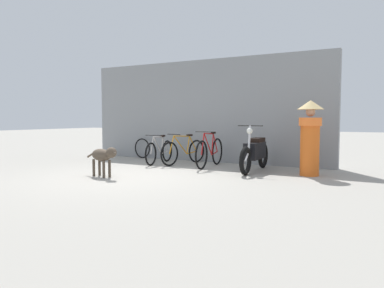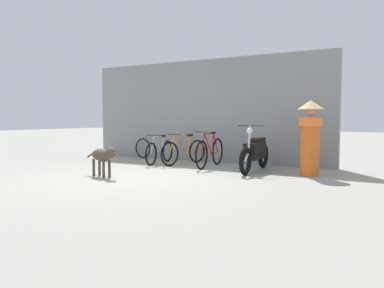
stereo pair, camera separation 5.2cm
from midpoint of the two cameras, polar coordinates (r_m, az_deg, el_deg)
ground_plane at (r=8.21m, az=-9.43°, el=-4.85°), size 60.00×60.00×0.00m
shop_wall_back at (r=10.88m, az=1.40°, el=5.05°), size 7.51×0.20×2.91m
bicycle_0 at (r=10.31m, az=-5.13°, el=-1.16°), size 0.46×1.62×0.81m
bicycle_1 at (r=10.13m, az=-1.44°, el=-1.16°), size 0.52×1.68×0.84m
bicycle_2 at (r=9.54m, az=2.57°, el=-1.26°), size 0.46×1.78×0.93m
motorcycle at (r=8.88m, az=9.40°, el=-1.28°), size 0.58×1.99×1.10m
stray_dog at (r=8.14m, az=-13.54°, el=-1.73°), size 1.04×0.41×0.65m
person_in_robes at (r=8.47m, az=17.37°, el=1.40°), size 0.80×0.80×1.64m
spare_tire_left at (r=11.77m, az=-7.72°, el=-0.65°), size 0.62×0.10×0.62m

